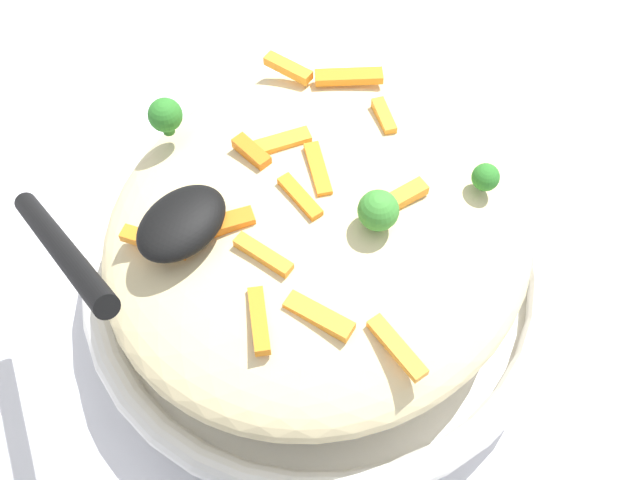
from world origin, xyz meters
The scene contains 21 objects.
ground_plane centered at (0.00, 0.00, 0.00)m, with size 2.40×2.40×0.00m, color silver.
serving_bowl centered at (0.00, 0.00, 0.02)m, with size 0.30×0.30×0.04m.
pasta_mound centered at (0.00, 0.00, 0.07)m, with size 0.27×0.25×0.07m, color beige.
carrot_piece_0 centered at (0.02, 0.04, 0.11)m, with size 0.03×0.01×0.01m, color orange.
carrot_piece_1 centered at (-0.01, 0.01, 0.11)m, with size 0.03×0.01×0.01m, color orange.
carrot_piece_2 centered at (0.00, 0.05, 0.11)m, with size 0.03×0.01×0.01m, color orange.
carrot_piece_3 centered at (-0.04, -0.09, 0.10)m, with size 0.04×0.01×0.01m, color orange.
carrot_piece_4 centered at (0.07, 0.01, 0.11)m, with size 0.03×0.01×0.01m, color orange.
carrot_piece_5 centered at (0.03, -0.04, 0.11)m, with size 0.03×0.01×0.01m, color orange.
carrot_piece_6 centered at (0.09, 0.05, 0.10)m, with size 0.04×0.01×0.01m, color orange.
carrot_piece_7 centered at (0.07, 0.08, 0.10)m, with size 0.03×0.01×0.01m, color orange.
carrot_piece_8 centered at (-0.08, 0.05, 0.10)m, with size 0.04×0.01×0.01m, color orange.
carrot_piece_9 centered at (-0.05, 0.00, 0.11)m, with size 0.04×0.01×0.01m, color orange.
carrot_piece_10 centered at (-0.08, -0.02, 0.10)m, with size 0.04×0.01×0.01m, color orange.
carrot_piece_11 centered at (0.01, 0.01, 0.11)m, with size 0.04×0.01×0.01m, color orange.
carrot_piece_12 centered at (-0.05, 0.03, 0.11)m, with size 0.04×0.01×0.01m, color orange.
carrot_piece_13 centered at (-0.06, -0.05, 0.10)m, with size 0.04×0.01×0.01m, color orange.
broccoli_floret_0 centered at (-0.02, 0.11, 0.12)m, with size 0.02×0.02×0.03m.
broccoli_floret_1 centered at (0.01, -0.04, 0.12)m, with size 0.02×0.02×0.03m.
broccoli_floret_2 centered at (0.07, -0.06, 0.11)m, with size 0.02×0.02×0.02m.
serving_spoon centered at (-0.08, 0.05, 0.13)m, with size 0.11×0.13×0.08m.
Camera 1 is at (-0.21, -0.17, 0.49)m, focal length 46.45 mm.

